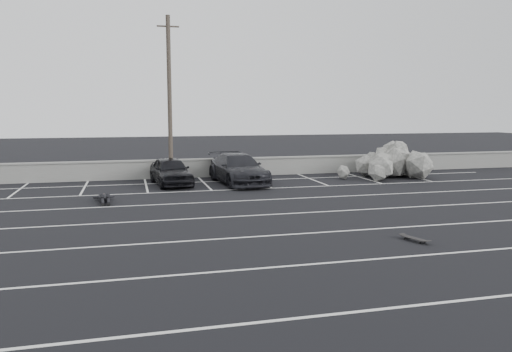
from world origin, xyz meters
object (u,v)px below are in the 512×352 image
object	(u,v)px
utility_pole	(170,98)
riprap_pile	(393,167)
car_left	(171,171)
car_right	(238,169)
trash_bin	(224,169)
person	(104,196)
skateboard	(415,239)

from	to	relation	value
utility_pole	riprap_pile	size ratio (longest dim) A/B	1.56
car_left	car_right	distance (m)	3.49
car_right	trash_bin	xyz separation A→B (m)	(-0.26, 2.58, -0.32)
car_right	person	world-z (taller)	car_right
trash_bin	skateboard	world-z (taller)	trash_bin
car_left	person	distance (m)	5.09
utility_pole	riprap_pile	xyz separation A→B (m)	(12.39, -1.99, -3.87)
person	utility_pole	bearing A→B (deg)	54.89
utility_pole	trash_bin	xyz separation A→B (m)	(3.04, 0.40, -4.01)
person	skateboard	bearing A→B (deg)	-50.40
car_left	utility_pole	distance (m)	4.16
car_left	trash_bin	world-z (taller)	car_left
car_right	person	size ratio (longest dim) A/B	2.20
car_right	riprap_pile	bearing A→B (deg)	-4.84
car_right	riprap_pile	xyz separation A→B (m)	(9.09, 0.19, -0.18)
riprap_pile	skateboard	distance (m)	14.48
car_right	utility_pole	world-z (taller)	utility_pole
car_right	riprap_pile	distance (m)	9.09
car_left	utility_pole	xyz separation A→B (m)	(0.17, 1.81, 3.75)
skateboard	riprap_pile	bearing A→B (deg)	44.66
person	car_right	bearing A→B (deg)	23.22
utility_pole	riprap_pile	bearing A→B (deg)	-9.14
riprap_pile	person	world-z (taller)	riprap_pile
utility_pole	person	xyz separation A→B (m)	(-3.30, -5.79, -4.23)
riprap_pile	skateboard	bearing A→B (deg)	-117.05
person	skateboard	distance (m)	12.87
car_right	utility_pole	size ratio (longest dim) A/B	0.60
trash_bin	riprap_pile	world-z (taller)	riprap_pile
car_left	riprap_pile	world-z (taller)	riprap_pile
utility_pole	car_right	bearing A→B (deg)	-33.45
riprap_pile	person	size ratio (longest dim) A/B	2.34
car_right	skateboard	xyz separation A→B (m)	(2.51, -12.70, -0.69)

